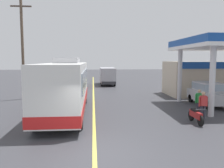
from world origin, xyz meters
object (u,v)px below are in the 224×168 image
coach_bus_main (66,87)px  car_trailing_behind_bus (80,79)px  motorcycle_parked_forecourt (196,115)px  pedestrian_by_shop (199,101)px  car_at_pump (208,92)px  minibus_opposing_lane (107,75)px  pedestrian_near_pump (203,104)px

coach_bus_main → car_trailing_behind_bus: bearing=89.8°
motorcycle_parked_forecourt → pedestrian_by_shop: (1.07, 1.88, 0.49)m
car_at_pump → minibus_opposing_lane: minibus_opposing_lane is taller
car_trailing_behind_bus → car_at_pump: bearing=-51.1°
car_at_pump → coach_bus_main: bearing=-170.8°
minibus_opposing_lane → pedestrian_near_pump: minibus_opposing_lane is taller
car_trailing_behind_bus → pedestrian_by_shop: bearing=-62.6°
minibus_opposing_lane → car_trailing_behind_bus: minibus_opposing_lane is taller
coach_bus_main → minibus_opposing_lane: size_ratio=1.80×
car_at_pump → motorcycle_parked_forecourt: (-3.27, -5.06, -0.57)m
minibus_opposing_lane → motorcycle_parked_forecourt: size_ratio=3.41×
car_at_pump → car_trailing_behind_bus: 17.09m
motorcycle_parked_forecourt → pedestrian_by_shop: 2.22m
pedestrian_near_pump → pedestrian_by_shop: (0.26, 1.06, 0.00)m
minibus_opposing_lane → pedestrian_by_shop: size_ratio=3.69×
motorcycle_parked_forecourt → pedestrian_near_pump: 1.26m
minibus_opposing_lane → car_trailing_behind_bus: bearing=-145.5°
car_at_pump → pedestrian_near_pump: 4.90m
coach_bus_main → motorcycle_parked_forecourt: bearing=-23.8°
pedestrian_by_shop → pedestrian_near_pump: bearing=-103.6°
minibus_opposing_lane → car_trailing_behind_bus: size_ratio=1.46×
coach_bus_main → car_trailing_behind_bus: (0.05, 15.04, -0.71)m
pedestrian_by_shop → car_trailing_behind_bus: size_ratio=0.40×
minibus_opposing_lane → car_at_pump: bearing=-66.5°
pedestrian_by_shop → coach_bus_main: bearing=170.5°
motorcycle_parked_forecourt → car_trailing_behind_bus: 19.82m
coach_bus_main → pedestrian_by_shop: (8.58, -1.44, -0.79)m
coach_bus_main → pedestrian_by_shop: bearing=-9.5°
coach_bus_main → car_trailing_behind_bus: coach_bus_main is taller
minibus_opposing_lane → motorcycle_parked_forecourt: 21.31m
coach_bus_main → car_at_pump: (10.79, 1.74, -0.71)m
minibus_opposing_lane → car_trailing_behind_bus: (-3.81, -2.62, -0.46)m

